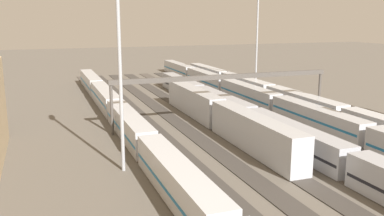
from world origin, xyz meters
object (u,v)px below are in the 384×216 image
object	(u,v)px
train_on_track_4	(219,115)
train_on_track_0	(303,104)
train_on_track_1	(272,103)
train_on_track_3	(252,119)
signal_gantry	(225,81)
light_mast_2	(257,23)
train_on_track_7	(129,126)
light_mast_1	(119,46)

from	to	relation	value
train_on_track_4	train_on_track_0	bearing A→B (deg)	-74.85
train_on_track_1	train_on_track_3	world-z (taller)	train_on_track_1
train_on_track_4	train_on_track_1	bearing A→B (deg)	-60.50
signal_gantry	train_on_track_3	bearing A→B (deg)	-154.60
train_on_track_4	light_mast_2	world-z (taller)	light_mast_2
train_on_track_7	light_mast_2	bearing A→B (deg)	-51.56
train_on_track_7	signal_gantry	xyz separation A→B (m)	(2.92, -17.50, 5.73)
light_mast_1	light_mast_2	size ratio (longest dim) A/B	0.87
train_on_track_4	signal_gantry	size ratio (longest dim) A/B	1.18
train_on_track_4	light_mast_2	bearing A→B (deg)	-37.20
train_on_track_3	light_mast_1	size ratio (longest dim) A/B	4.10
train_on_track_3	train_on_track_7	world-z (taller)	same
train_on_track_7	light_mast_1	size ratio (longest dim) A/B	5.14
train_on_track_4	train_on_track_0	distance (m)	20.73
train_on_track_3	signal_gantry	world-z (taller)	signal_gantry
train_on_track_1	train_on_track_0	size ratio (longest dim) A/B	1.16
light_mast_2	signal_gantry	world-z (taller)	light_mast_2
train_on_track_1	train_on_track_0	world-z (taller)	train_on_track_1
train_on_track_1	train_on_track_7	xyz separation A→B (m)	(-8.04, 30.00, -0.05)
train_on_track_3	light_mast_2	size ratio (longest dim) A/B	3.59
train_on_track_4	train_on_track_7	size ratio (longest dim) A/B	0.39
train_on_track_4	light_mast_2	distance (m)	41.59
train_on_track_3	train_on_track_4	distance (m)	5.39
light_mast_1	train_on_track_3	bearing A→B (deg)	-64.16
train_on_track_1	light_mast_2	bearing A→B (deg)	-20.82
train_on_track_3	train_on_track_4	size ratio (longest dim) A/B	2.03
signal_gantry	train_on_track_1	bearing A→B (deg)	-67.70
light_mast_1	light_mast_2	xyz separation A→B (m)	(44.40, -42.17, 1.84)
train_on_track_3	signal_gantry	size ratio (longest dim) A/B	2.39
light_mast_1	light_mast_2	distance (m)	61.27
light_mast_1	train_on_track_4	bearing A→B (deg)	-54.35
train_on_track_1	train_on_track_0	distance (m)	5.87
train_on_track_1	light_mast_1	world-z (taller)	light_mast_1
train_on_track_1	train_on_track_7	distance (m)	31.06
train_on_track_1	light_mast_1	distance (m)	42.15
train_on_track_3	light_mast_2	world-z (taller)	light_mast_2
train_on_track_3	train_on_track_7	xyz separation A→B (m)	(2.35, 20.00, 0.01)
signal_gantry	train_on_track_7	bearing A→B (deg)	99.46
train_on_track_0	signal_gantry	xyz separation A→B (m)	(-2.06, 17.50, 5.74)
train_on_track_3	train_on_track_0	world-z (taller)	same
signal_gantry	light_mast_2	bearing A→B (deg)	-37.27
train_on_track_0	signal_gantry	bearing A→B (deg)	96.70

